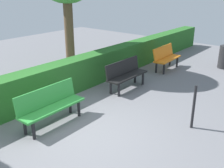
% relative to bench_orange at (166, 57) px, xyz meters
% --- Properties ---
extents(ground_plane, '(20.97, 20.97, 0.00)m').
position_rel_bench_orange_xyz_m(ground_plane, '(5.20, 0.71, -0.48)').
color(ground_plane, slate).
extents(bench_orange, '(1.41, 0.51, 0.86)m').
position_rel_bench_orange_xyz_m(bench_orange, '(0.00, 0.00, 0.00)').
color(bench_orange, orange).
rests_on(bench_orange, ground_plane).
extents(bench_black, '(1.53, 0.46, 0.86)m').
position_rel_bench_orange_xyz_m(bench_black, '(2.47, 0.00, 0.00)').
color(bench_black, black).
rests_on(bench_black, ground_plane).
extents(bench_green, '(1.61, 0.48, 0.86)m').
position_rel_bench_orange_xyz_m(bench_green, '(5.29, -0.00, 0.00)').
color(bench_green, '#2D8C38').
rests_on(bench_green, ground_plane).
extents(hedge_row, '(16.97, 0.56, 0.95)m').
position_rel_bench_orange_xyz_m(hedge_row, '(3.98, -1.12, -0.00)').
color(hedge_row, '#266023').
rests_on(hedge_row, ground_plane).
extents(railing_post_mid, '(0.06, 0.06, 1.00)m').
position_rel_bench_orange_xyz_m(railing_post_mid, '(3.45, 2.54, 0.02)').
color(railing_post_mid, black).
rests_on(railing_post_mid, ground_plane).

